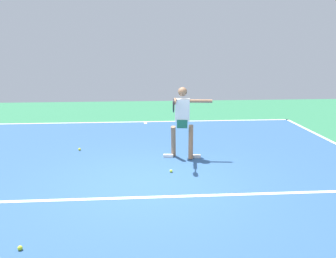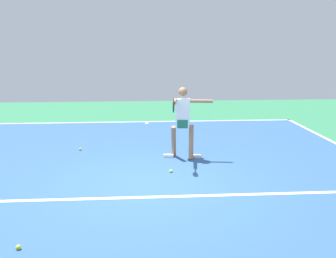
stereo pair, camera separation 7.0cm
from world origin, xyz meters
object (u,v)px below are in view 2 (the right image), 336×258
tennis_player (183,118)px  tennis_ball_by_baseline (80,149)px  tennis_ball_far_corner (171,171)px  tennis_ball_near_service_line (18,247)px

tennis_player → tennis_ball_by_baseline: bearing=-10.2°
tennis_player → tennis_ball_far_corner: (0.36, 1.02, -0.94)m
tennis_ball_far_corner → tennis_ball_near_service_line: size_ratio=1.00×
tennis_ball_far_corner → tennis_ball_near_service_line: same height
tennis_player → tennis_ball_far_corner: tennis_player is taller
tennis_player → tennis_ball_near_service_line: size_ratio=26.00×
tennis_ball_far_corner → tennis_player: bearing=-109.2°
tennis_ball_far_corner → tennis_ball_near_service_line: (2.25, 2.88, 0.00)m
tennis_player → tennis_ball_far_corner: size_ratio=26.00×
tennis_player → tennis_ball_by_baseline: tennis_player is taller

